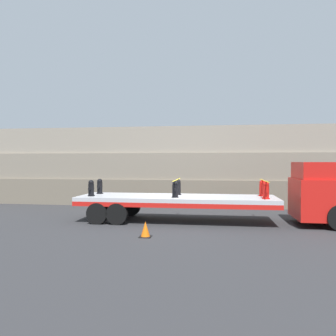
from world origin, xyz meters
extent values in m
plane|color=#2D2D30|center=(0.00, 0.00, 0.00)|extent=(120.00, 120.00, 0.00)
cube|color=#706656|center=(0.00, 6.08, 0.82)|extent=(60.00, 3.00, 1.64)
cube|color=gray|center=(0.00, 6.23, 2.46)|extent=(60.00, 3.00, 1.64)
cube|color=gray|center=(0.00, 6.38, 4.10)|extent=(60.00, 3.00, 1.64)
cube|color=red|center=(6.29, 0.00, 1.15)|extent=(2.24, 2.43, 1.72)
cube|color=red|center=(6.07, 0.00, 2.37)|extent=(1.57, 2.24, 0.72)
cube|color=black|center=(6.91, 0.00, 1.49)|extent=(0.90, 2.14, 0.96)
cylinder|color=black|center=(6.68, 1.15, 0.52)|extent=(1.05, 0.28, 1.05)
cube|color=#B2B2B7|center=(0.00, 0.00, 1.07)|extent=(9.00, 2.56, 0.18)
cube|color=red|center=(0.00, -1.24, 0.89)|extent=(9.00, 0.08, 0.20)
cube|color=red|center=(0.00, 1.24, 0.89)|extent=(9.00, 0.08, 0.20)
cylinder|color=black|center=(-2.48, -1.18, 0.47)|extent=(0.93, 0.30, 0.93)
cylinder|color=black|center=(-2.48, 1.18, 0.47)|extent=(0.93, 0.30, 0.93)
cylinder|color=black|center=(-3.38, -1.18, 0.47)|extent=(0.93, 0.30, 0.93)
cylinder|color=black|center=(-3.38, 1.18, 0.47)|extent=(0.93, 0.30, 0.93)
cylinder|color=black|center=(-3.90, -0.56, 1.18)|extent=(0.33, 0.33, 0.03)
cylinder|color=black|center=(-3.90, -0.56, 1.44)|extent=(0.26, 0.26, 0.56)
sphere|color=black|center=(-3.90, -0.56, 1.78)|extent=(0.25, 0.25, 0.25)
cylinder|color=black|center=(-3.90, -0.75, 1.51)|extent=(0.12, 0.11, 0.12)
cylinder|color=black|center=(-3.90, -0.38, 1.51)|extent=(0.12, 0.11, 0.12)
cylinder|color=black|center=(-3.90, 0.56, 1.18)|extent=(0.33, 0.33, 0.03)
cylinder|color=black|center=(-3.90, 0.56, 1.44)|extent=(0.26, 0.26, 0.56)
sphere|color=black|center=(-3.90, 0.56, 1.78)|extent=(0.25, 0.25, 0.25)
cylinder|color=black|center=(-3.90, 0.38, 1.51)|extent=(0.12, 0.11, 0.12)
cylinder|color=black|center=(-3.90, 0.75, 1.51)|extent=(0.12, 0.11, 0.12)
cylinder|color=black|center=(0.00, -0.56, 1.18)|extent=(0.33, 0.33, 0.03)
cylinder|color=black|center=(0.00, -0.56, 1.44)|extent=(0.26, 0.26, 0.56)
sphere|color=black|center=(0.00, -0.56, 1.78)|extent=(0.25, 0.25, 0.25)
cylinder|color=black|center=(0.00, -0.75, 1.51)|extent=(0.12, 0.11, 0.12)
cylinder|color=black|center=(0.00, -0.38, 1.51)|extent=(0.12, 0.11, 0.12)
cylinder|color=black|center=(0.00, 0.56, 1.18)|extent=(0.33, 0.33, 0.03)
cylinder|color=black|center=(0.00, 0.56, 1.44)|extent=(0.26, 0.26, 0.56)
sphere|color=black|center=(0.00, 0.56, 1.78)|extent=(0.25, 0.25, 0.25)
cylinder|color=black|center=(0.00, 0.38, 1.51)|extent=(0.12, 0.11, 0.12)
cylinder|color=black|center=(0.00, 0.75, 1.51)|extent=(0.12, 0.11, 0.12)
cylinder|color=red|center=(3.90, -0.56, 1.18)|extent=(0.33, 0.33, 0.03)
cylinder|color=red|center=(3.90, -0.56, 1.44)|extent=(0.26, 0.26, 0.56)
sphere|color=red|center=(3.90, -0.56, 1.78)|extent=(0.25, 0.25, 0.25)
cylinder|color=red|center=(3.90, -0.75, 1.51)|extent=(0.12, 0.11, 0.12)
cylinder|color=red|center=(3.90, -0.38, 1.51)|extent=(0.12, 0.11, 0.12)
cylinder|color=red|center=(3.90, 0.56, 1.18)|extent=(0.33, 0.33, 0.03)
cylinder|color=red|center=(3.90, 0.56, 1.44)|extent=(0.26, 0.26, 0.56)
sphere|color=red|center=(3.90, 0.56, 1.78)|extent=(0.25, 0.25, 0.25)
cylinder|color=red|center=(3.90, 0.38, 1.51)|extent=(0.12, 0.11, 0.12)
cylinder|color=red|center=(3.90, 0.75, 1.51)|extent=(0.12, 0.11, 0.12)
cube|color=yellow|center=(0.00, 0.00, 1.91)|extent=(0.05, 2.76, 0.01)
cube|color=yellow|center=(3.90, 0.00, 1.91)|extent=(0.05, 2.76, 0.01)
cube|color=black|center=(-0.75, -3.30, 0.01)|extent=(0.43, 0.43, 0.03)
cone|color=orange|center=(-0.75, -3.30, 0.30)|extent=(0.33, 0.33, 0.55)
camera|label=1|loc=(1.79, -14.94, 2.74)|focal=35.00mm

